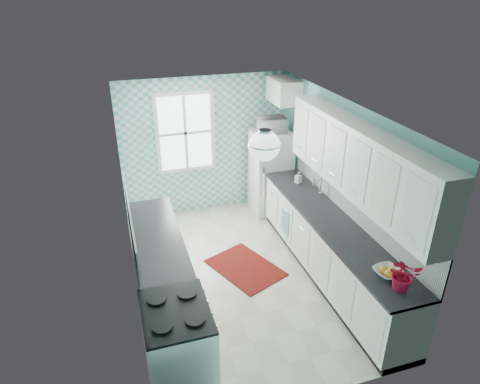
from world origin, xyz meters
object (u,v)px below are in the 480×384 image
object	(u,v)px
fruit_bowl	(388,272)
microwave	(272,125)
fridge	(270,172)
stove	(179,347)
ceiling_light	(264,145)
sink	(309,197)
potted_plant	(404,275)

from	to	relation	value
fruit_bowl	microwave	size ratio (longest dim) A/B	0.63
fridge	stove	distance (m)	4.11
fridge	ceiling_light	bearing A→B (deg)	-109.48
ceiling_light	fruit_bowl	bearing A→B (deg)	-35.76
ceiling_light	sink	bearing A→B (deg)	44.05
microwave	fridge	bearing A→B (deg)	57.12
ceiling_light	potted_plant	world-z (taller)	ceiling_light
sink	fruit_bowl	bearing A→B (deg)	-89.99
stove	sink	bearing A→B (deg)	41.25
ceiling_light	sink	xyz separation A→B (m)	(1.20, 1.16, -1.39)
fridge	stove	size ratio (longest dim) A/B	1.51
potted_plant	microwave	size ratio (longest dim) A/B	0.77
ceiling_light	sink	distance (m)	2.18
fridge	sink	bearing A→B (deg)	-82.29
ceiling_light	fruit_bowl	size ratio (longest dim) A/B	1.16
ceiling_light	fruit_bowl	distance (m)	2.00
stove	potted_plant	xyz separation A→B (m)	(2.40, -0.30, 0.59)
potted_plant	ceiling_light	bearing A→B (deg)	137.14
sink	microwave	bearing A→B (deg)	93.93
fridge	potted_plant	distance (m)	3.70
fridge	sink	world-z (taller)	fridge
stove	fruit_bowl	size ratio (longest dim) A/B	3.36
fridge	fruit_bowl	size ratio (longest dim) A/B	5.10
ceiling_light	stove	world-z (taller)	ceiling_light
stove	sink	xyz separation A→B (m)	(2.40, 1.98, 0.40)
sink	microwave	distance (m)	1.59
stove	microwave	world-z (taller)	microwave
ceiling_light	potted_plant	size ratio (longest dim) A/B	0.95
fridge	sink	xyz separation A→B (m)	(0.09, -1.41, 0.16)
fridge	fruit_bowl	distance (m)	3.44
ceiling_light	stove	size ratio (longest dim) A/B	0.34
ceiling_light	fridge	bearing A→B (deg)	66.64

